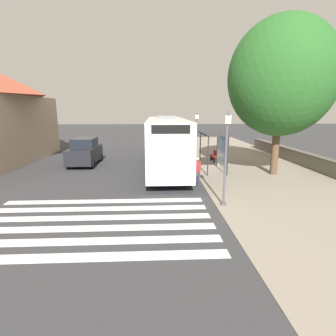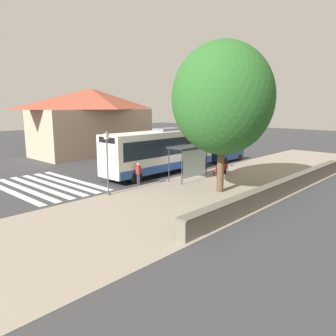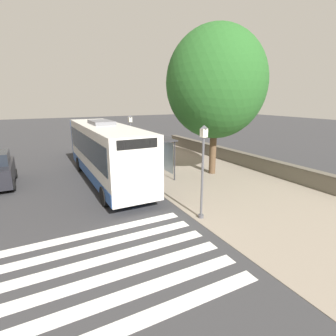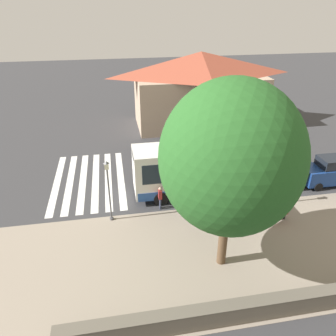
{
  "view_description": "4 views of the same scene",
  "coord_description": "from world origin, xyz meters",
  "px_view_note": "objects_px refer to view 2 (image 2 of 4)",
  "views": [
    {
      "loc": [
        2.64,
        18.4,
        4.16
      ],
      "look_at": [
        1.93,
        3.44,
        0.82
      ],
      "focal_mm": 28.0,
      "sensor_mm": 36.0,
      "label": 1
    },
    {
      "loc": [
        -16.93,
        19.76,
        5.66
      ],
      "look_at": [
        -0.87,
        2.54,
        1.14
      ],
      "focal_mm": 35.0,
      "sensor_mm": 36.0,
      "label": 2
    },
    {
      "loc": [
        5.87,
        16.32,
        5.15
      ],
      "look_at": [
        -0.81,
        3.48,
        1.27
      ],
      "focal_mm": 28.0,
      "sensor_mm": 36.0,
      "label": 3
    },
    {
      "loc": [
        -17.35,
        7.01,
        12.4
      ],
      "look_at": [
        1.85,
        3.58,
        2.16
      ],
      "focal_mm": 35.0,
      "sensor_mm": 36.0,
      "label": 4
    }
  ],
  "objects_px": {
    "street_lamp_near": "(107,158)",
    "parked_car_behind_bus": "(226,151)",
    "bus": "(161,151)",
    "bench": "(221,170)",
    "street_lamp_far": "(202,146)",
    "pedestrian": "(138,172)",
    "parked_car_far_lane": "(132,152)",
    "bus_shelter": "(190,153)",
    "shade_tree": "(223,99)"
  },
  "relations": [
    {
      "from": "street_lamp_near",
      "to": "parked_car_behind_bus",
      "type": "relative_size",
      "value": 0.97
    },
    {
      "from": "street_lamp_near",
      "to": "parked_car_behind_bus",
      "type": "distance_m",
      "value": 16.21
    },
    {
      "from": "pedestrian",
      "to": "parked_car_far_lane",
      "type": "height_order",
      "value": "parked_car_far_lane"
    },
    {
      "from": "pedestrian",
      "to": "parked_car_behind_bus",
      "type": "height_order",
      "value": "parked_car_behind_bus"
    },
    {
      "from": "bus_shelter",
      "to": "street_lamp_far",
      "type": "height_order",
      "value": "street_lamp_far"
    },
    {
      "from": "bus",
      "to": "parked_car_far_lane",
      "type": "height_order",
      "value": "bus"
    },
    {
      "from": "pedestrian",
      "to": "shade_tree",
      "type": "height_order",
      "value": "shade_tree"
    },
    {
      "from": "bus_shelter",
      "to": "pedestrian",
      "type": "distance_m",
      "value": 4.22
    },
    {
      "from": "bus",
      "to": "street_lamp_near",
      "type": "relative_size",
      "value": 2.68
    },
    {
      "from": "bus_shelter",
      "to": "bench",
      "type": "height_order",
      "value": "bus_shelter"
    },
    {
      "from": "bus_shelter",
      "to": "shade_tree",
      "type": "distance_m",
      "value": 5.48
    },
    {
      "from": "pedestrian",
      "to": "street_lamp_far",
      "type": "distance_m",
      "value": 6.5
    },
    {
      "from": "street_lamp_far",
      "to": "parked_car_far_lane",
      "type": "distance_m",
      "value": 8.72
    },
    {
      "from": "bus_shelter",
      "to": "parked_car_far_lane",
      "type": "height_order",
      "value": "bus_shelter"
    },
    {
      "from": "shade_tree",
      "to": "street_lamp_near",
      "type": "bearing_deg",
      "value": 49.55
    },
    {
      "from": "street_lamp_near",
      "to": "shade_tree",
      "type": "distance_m",
      "value": 8.16
    },
    {
      "from": "street_lamp_near",
      "to": "shade_tree",
      "type": "height_order",
      "value": "shade_tree"
    },
    {
      "from": "pedestrian",
      "to": "shade_tree",
      "type": "bearing_deg",
      "value": -156.34
    },
    {
      "from": "pedestrian",
      "to": "parked_car_far_lane",
      "type": "relative_size",
      "value": 0.39
    },
    {
      "from": "pedestrian",
      "to": "bench",
      "type": "distance_m",
      "value": 7.24
    },
    {
      "from": "bus",
      "to": "street_lamp_near",
      "type": "xyz_separation_m",
      "value": [
        -2.25,
        7.16,
        0.49
      ]
    },
    {
      "from": "bench",
      "to": "pedestrian",
      "type": "bearing_deg",
      "value": 69.8
    },
    {
      "from": "parked_car_far_lane",
      "to": "bench",
      "type": "bearing_deg",
      "value": -176.18
    },
    {
      "from": "pedestrian",
      "to": "bench",
      "type": "xyz_separation_m",
      "value": [
        -2.5,
        -6.78,
        -0.47
      ]
    },
    {
      "from": "shade_tree",
      "to": "pedestrian",
      "type": "bearing_deg",
      "value": 23.66
    },
    {
      "from": "bus_shelter",
      "to": "parked_car_far_lane",
      "type": "distance_m",
      "value": 9.92
    },
    {
      "from": "shade_tree",
      "to": "parked_car_far_lane",
      "type": "distance_m",
      "value": 14.58
    },
    {
      "from": "bus",
      "to": "bench",
      "type": "distance_m",
      "value": 5.15
    },
    {
      "from": "bench",
      "to": "shade_tree",
      "type": "xyz_separation_m",
      "value": [
        -2.93,
        4.41,
        5.59
      ]
    },
    {
      "from": "bench",
      "to": "parked_car_behind_bus",
      "type": "height_order",
      "value": "parked_car_behind_bus"
    },
    {
      "from": "street_lamp_far",
      "to": "parked_car_behind_bus",
      "type": "xyz_separation_m",
      "value": [
        1.91,
        -6.59,
        -1.33
      ]
    },
    {
      "from": "bench",
      "to": "street_lamp_near",
      "type": "height_order",
      "value": "street_lamp_near"
    },
    {
      "from": "bus",
      "to": "pedestrian",
      "type": "bearing_deg",
      "value": 111.5
    },
    {
      "from": "bench",
      "to": "street_lamp_near",
      "type": "xyz_separation_m",
      "value": [
        1.81,
        9.97,
        1.96
      ]
    },
    {
      "from": "bus_shelter",
      "to": "parked_car_far_lane",
      "type": "bearing_deg",
      "value": -14.58
    },
    {
      "from": "street_lamp_near",
      "to": "street_lamp_far",
      "type": "height_order",
      "value": "street_lamp_near"
    },
    {
      "from": "pedestrian",
      "to": "bus",
      "type": "bearing_deg",
      "value": -68.5
    },
    {
      "from": "bus_shelter",
      "to": "pedestrian",
      "type": "relative_size",
      "value": 2.0
    },
    {
      "from": "bench",
      "to": "bus_shelter",
      "type": "bearing_deg",
      "value": 77.65
    },
    {
      "from": "bench",
      "to": "street_lamp_far",
      "type": "distance_m",
      "value": 2.53
    },
    {
      "from": "street_lamp_near",
      "to": "parked_car_far_lane",
      "type": "xyz_separation_m",
      "value": [
        8.41,
        -9.29,
        -1.44
      ]
    },
    {
      "from": "bus",
      "to": "pedestrian",
      "type": "relative_size",
      "value": 6.77
    },
    {
      "from": "bench",
      "to": "street_lamp_near",
      "type": "distance_m",
      "value": 10.32
    },
    {
      "from": "bus",
      "to": "street_lamp_near",
      "type": "height_order",
      "value": "street_lamp_near"
    },
    {
      "from": "street_lamp_near",
      "to": "parked_car_behind_bus",
      "type": "xyz_separation_m",
      "value": [
        1.71,
        -16.06,
        -1.41
      ]
    },
    {
      "from": "bench",
      "to": "parked_car_far_lane",
      "type": "bearing_deg",
      "value": 3.82
    },
    {
      "from": "shade_tree",
      "to": "bus",
      "type": "bearing_deg",
      "value": -12.88
    },
    {
      "from": "shade_tree",
      "to": "bench",
      "type": "bearing_deg",
      "value": -56.4
    },
    {
      "from": "pedestrian",
      "to": "bench",
      "type": "bearing_deg",
      "value": -110.2
    },
    {
      "from": "parked_car_far_lane",
      "to": "street_lamp_near",
      "type": "bearing_deg",
      "value": 132.16
    }
  ]
}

